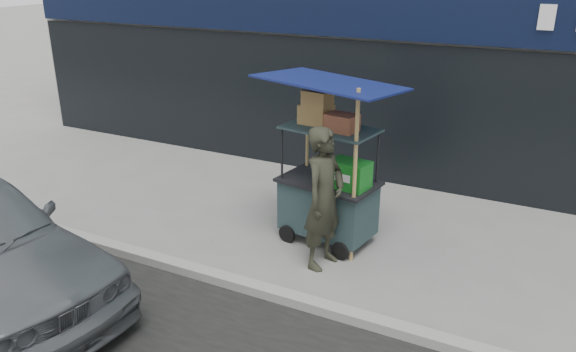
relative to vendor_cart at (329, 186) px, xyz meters
The scene contains 4 objects.
ground 1.62m from the vendor_cart, 89.39° to the right, with size 80.00×80.00×0.00m, color slate.
curb 1.77m from the vendor_cart, 89.47° to the right, with size 80.00×0.18×0.12m, color gray.
vendor_cart is the anchor object (origin of this frame).
vendor_man 0.66m from the vendor_cart, 72.78° to the right, with size 0.67×0.44×1.82m, color black.
Camera 1 is at (2.65, -5.06, 3.66)m, focal length 35.00 mm.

